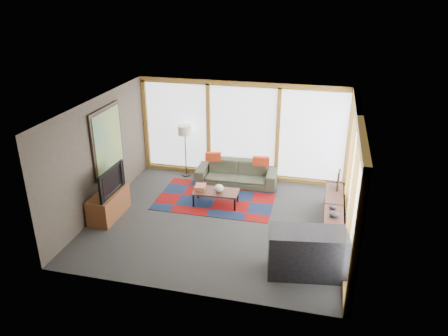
% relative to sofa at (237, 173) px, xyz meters
% --- Properties ---
extents(ground, '(5.50, 5.50, 0.00)m').
position_rel_sofa_xyz_m(ground, '(0.04, -1.95, -0.30)').
color(ground, '#2D2D2B').
rests_on(ground, ground).
extents(room_envelope, '(5.52, 5.02, 2.62)m').
position_rel_sofa_xyz_m(room_envelope, '(0.53, -1.39, 1.24)').
color(room_envelope, '#3F342D').
rests_on(room_envelope, ground).
extents(rug, '(2.81, 1.82, 0.01)m').
position_rel_sofa_xyz_m(rug, '(-0.31, -0.96, -0.30)').
color(rug, maroon).
rests_on(rug, ground).
extents(sofa, '(2.10, 0.89, 0.60)m').
position_rel_sofa_xyz_m(sofa, '(0.00, 0.00, 0.00)').
color(sofa, '#323626').
rests_on(sofa, ground).
extents(pillow_left, '(0.42, 0.21, 0.22)m').
position_rel_sofa_xyz_m(pillow_left, '(-0.62, -0.02, 0.41)').
color(pillow_left, '#BA3113').
rests_on(pillow_left, sofa).
extents(pillow_right, '(0.43, 0.17, 0.23)m').
position_rel_sofa_xyz_m(pillow_right, '(0.63, -0.04, 0.42)').
color(pillow_right, '#BA3113').
rests_on(pillow_right, sofa).
extents(floor_lamp, '(0.36, 0.36, 1.42)m').
position_rel_sofa_xyz_m(floor_lamp, '(-1.45, 0.22, 0.41)').
color(floor_lamp, black).
rests_on(floor_lamp, ground).
extents(coffee_table, '(1.08, 0.58, 0.35)m').
position_rel_sofa_xyz_m(coffee_table, '(-0.23, -1.24, -0.13)').
color(coffee_table, black).
rests_on(coffee_table, ground).
extents(book_stack, '(0.28, 0.33, 0.10)m').
position_rel_sofa_xyz_m(book_stack, '(-0.62, -1.22, 0.10)').
color(book_stack, '#985038').
rests_on(book_stack, coffee_table).
extents(vase, '(0.23, 0.23, 0.19)m').
position_rel_sofa_xyz_m(vase, '(-0.15, -1.26, 0.14)').
color(vase, beige).
rests_on(vase, coffee_table).
extents(bookshelf, '(0.42, 2.28, 0.57)m').
position_rel_sofa_xyz_m(bookshelf, '(2.47, -1.69, -0.02)').
color(bookshelf, black).
rests_on(bookshelf, ground).
extents(bowl_a, '(0.20, 0.20, 0.10)m').
position_rel_sofa_xyz_m(bowl_a, '(2.45, -2.21, 0.32)').
color(bowl_a, black).
rests_on(bowl_a, bookshelf).
extents(bowl_b, '(0.18, 0.18, 0.07)m').
position_rel_sofa_xyz_m(bowl_b, '(2.43, -1.89, 0.31)').
color(bowl_b, black).
rests_on(bowl_b, bookshelf).
extents(shelf_picture, '(0.07, 0.33, 0.43)m').
position_rel_sofa_xyz_m(shelf_picture, '(2.52, -0.89, 0.48)').
color(shelf_picture, black).
rests_on(shelf_picture, bookshelf).
extents(tv_console, '(0.49, 1.17, 0.58)m').
position_rel_sofa_xyz_m(tv_console, '(-2.42, -2.34, -0.01)').
color(tv_console, brown).
rests_on(tv_console, ground).
extents(television, '(0.15, 1.06, 0.61)m').
position_rel_sofa_xyz_m(television, '(-2.37, -2.36, 0.59)').
color(television, black).
rests_on(television, tv_console).
extents(bar_counter, '(1.45, 0.84, 0.87)m').
position_rel_sofa_xyz_m(bar_counter, '(2.01, -3.41, 0.13)').
color(bar_counter, black).
rests_on(bar_counter, ground).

